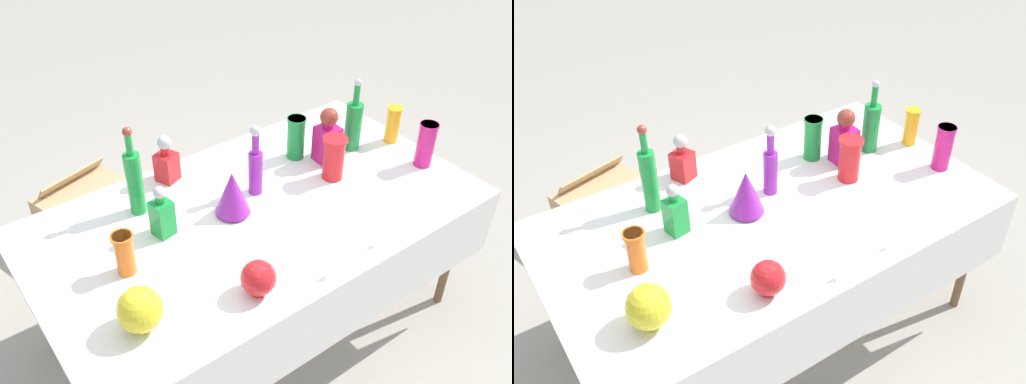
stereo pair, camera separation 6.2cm
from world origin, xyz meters
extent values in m
plane|color=#A0998C|center=(0.00, 0.00, 0.00)|extent=(40.00, 40.00, 0.00)
cube|color=white|center=(0.00, 0.00, 0.74)|extent=(1.99, 1.10, 0.03)
cube|color=white|center=(0.00, -0.56, 0.58)|extent=(1.99, 0.01, 0.35)
cylinder|color=brown|center=(0.90, -0.45, 0.36)|extent=(0.04, 0.04, 0.73)
cylinder|color=brown|center=(-0.90, 0.45, 0.36)|extent=(0.04, 0.04, 0.73)
cylinder|color=brown|center=(0.90, 0.45, 0.36)|extent=(0.04, 0.04, 0.73)
cylinder|color=purple|center=(0.08, 0.11, 0.86)|extent=(0.07, 0.07, 0.21)
cylinder|color=purple|center=(0.08, 0.11, 1.02)|extent=(0.03, 0.03, 0.10)
sphere|color=#B2B2B7|center=(0.08, 0.11, 1.08)|extent=(0.05, 0.05, 0.05)
cylinder|color=#198C38|center=(0.70, 0.13, 0.88)|extent=(0.08, 0.08, 0.25)
cylinder|color=#198C38|center=(0.70, 0.13, 1.06)|extent=(0.03, 0.03, 0.11)
sphere|color=#B2B2B7|center=(0.70, 0.13, 1.13)|extent=(0.04, 0.04, 0.04)
cylinder|color=#198C38|center=(-0.42, 0.30, 0.91)|extent=(0.07, 0.07, 0.29)
cylinder|color=#198C38|center=(-0.42, 0.30, 1.10)|extent=(0.03, 0.03, 0.10)
sphere|color=maroon|center=(-0.42, 0.30, 1.16)|extent=(0.04, 0.04, 0.04)
cube|color=red|center=(-0.20, 0.44, 0.83)|extent=(0.12, 0.12, 0.14)
cylinder|color=red|center=(-0.20, 0.44, 0.92)|extent=(0.04, 0.04, 0.04)
sphere|color=#B2B2B7|center=(-0.20, 0.44, 0.96)|extent=(0.07, 0.07, 0.07)
cube|color=#C61972|center=(0.52, 0.12, 0.85)|extent=(0.11, 0.11, 0.19)
cylinder|color=#C61972|center=(0.52, 0.12, 0.96)|extent=(0.05, 0.05, 0.03)
sphere|color=maroon|center=(0.52, 0.12, 1.00)|extent=(0.09, 0.09, 0.09)
cube|color=#198C38|center=(-0.40, 0.10, 0.84)|extent=(0.09, 0.09, 0.16)
cylinder|color=#198C38|center=(-0.40, 0.10, 0.94)|extent=(0.04, 0.04, 0.03)
sphere|color=#B2B2B7|center=(-0.40, 0.10, 0.97)|extent=(0.05, 0.05, 0.05)
cylinder|color=orange|center=(0.91, 0.05, 0.86)|extent=(0.07, 0.07, 0.20)
cylinder|color=orange|center=(0.91, 0.05, 0.95)|extent=(0.08, 0.08, 0.01)
cylinder|color=#C61972|center=(0.88, -0.19, 0.87)|extent=(0.09, 0.09, 0.23)
cylinder|color=#C61972|center=(0.88, -0.19, 0.98)|extent=(0.09, 0.09, 0.01)
cylinder|color=#198C38|center=(0.41, 0.23, 0.87)|extent=(0.09, 0.09, 0.22)
cylinder|color=#198C38|center=(0.41, 0.23, 0.97)|extent=(0.10, 0.10, 0.01)
cylinder|color=orange|center=(-0.63, -0.01, 0.85)|extent=(0.07, 0.07, 0.18)
cylinder|color=orange|center=(-0.63, -0.01, 0.94)|extent=(0.09, 0.09, 0.01)
cylinder|color=red|center=(0.44, -0.01, 0.87)|extent=(0.10, 0.10, 0.22)
cylinder|color=red|center=(0.44, -0.01, 0.97)|extent=(0.12, 0.12, 0.01)
cylinder|color=purple|center=(-0.09, 0.04, 0.77)|extent=(0.08, 0.08, 0.01)
cone|color=purple|center=(-0.09, 0.04, 0.87)|extent=(0.16, 0.16, 0.20)
cylinder|color=yellow|center=(-0.71, -0.30, 0.76)|extent=(0.07, 0.07, 0.01)
sphere|color=yellow|center=(-0.71, -0.30, 0.85)|extent=(0.17, 0.17, 0.17)
cylinder|color=red|center=(-0.28, -0.40, 0.76)|extent=(0.06, 0.06, 0.01)
sphere|color=red|center=(-0.28, -0.40, 0.84)|extent=(0.14, 0.14, 0.14)
cube|color=white|center=(-0.02, -0.50, 0.78)|extent=(0.05, 0.02, 0.04)
cube|color=white|center=(0.26, -0.48, 0.78)|extent=(0.05, 0.02, 0.03)
cube|color=tan|center=(-0.41, 1.21, 0.16)|extent=(0.56, 0.43, 0.32)
cube|color=tan|center=(-0.41, 1.30, 0.36)|extent=(0.45, 0.19, 0.09)
camera|label=1|loc=(-1.16, -1.59, 2.34)|focal=40.00mm
camera|label=2|loc=(-1.11, -1.63, 2.34)|focal=40.00mm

